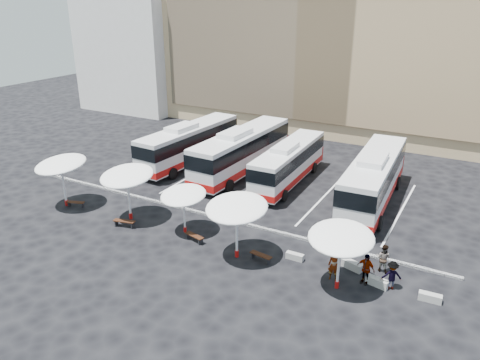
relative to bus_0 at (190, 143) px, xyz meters
The scene contains 26 objects.
ground 12.54m from the bus_0, 49.46° to the right, with size 120.00×120.00×0.00m, color black.
sandstone_building 26.10m from the bus_0, 70.31° to the left, with size 42.00×18.25×29.60m.
apartment_block 28.15m from the bus_0, 137.02° to the left, with size 14.00×14.00×18.00m, color silver.
curb_divider 12.15m from the bus_0, 47.90° to the right, with size 34.00×0.25×0.15m, color black.
bay_lines 8.41m from the bus_0, ahead, with size 24.15×12.00×0.01m.
bus_0 is the anchor object (origin of this frame).
bus_1 5.62m from the bus_0, ahead, with size 3.46×13.43×4.23m.
bus_2 10.28m from the bus_0, ahead, with size 2.93×11.58×3.65m.
bus_3 17.70m from the bus_0, ahead, with size 3.60×13.33×4.19m.
sunshade_0 13.07m from the bus_0, 102.37° to the right, with size 4.75×4.79×3.96m.
sunshade_1 12.53m from the bus_0, 75.57° to the right, with size 3.84×3.89×3.93m.
sunshade_2 14.12m from the bus_0, 56.82° to the right, with size 3.13×3.17×3.22m.
sunshade_3 18.01m from the bus_0, 46.14° to the right, with size 3.93×3.97×3.95m.
sunshade_4 23.06m from the bus_0, 34.76° to the right, with size 3.99×4.03×3.71m.
wood_bench_0 12.81m from the bus_0, 98.86° to the right, with size 1.40×0.80×0.42m.
wood_bench_1 13.84m from the bus_0, 74.91° to the right, with size 1.61×0.78×0.48m.
wood_bench_2 15.60m from the bus_0, 54.32° to the right, with size 1.52×0.72×0.45m.
wood_bench_3 18.93m from the bus_0, 42.19° to the right, with size 1.50×0.60×0.45m.
conc_bench_0 19.56m from the bus_0, 36.17° to the right, with size 1.10×0.37×0.41m, color gray.
conc_bench_1 22.04m from the bus_0, 29.54° to the right, with size 1.30×0.43×0.49m, color gray.
conc_bench_2 24.04m from the bus_0, 29.63° to the right, with size 1.26×0.42×0.47m, color gray.
conc_bench_3 26.53m from the bus_0, 26.73° to the right, with size 1.18×0.39×0.44m, color gray.
passenger_0 22.30m from the bus_0, 33.93° to the right, with size 0.68×0.45×1.87m, color black.
passenger_1 23.13m from the bus_0, 26.22° to the right, with size 0.85×0.66×1.74m, color black.
passenger_2 23.43m from the bus_0, 30.66° to the right, with size 1.09×0.45×1.86m, color black.
passenger_3 24.56m from the bus_0, 28.66° to the right, with size 1.10×0.63×1.70m, color black.
Camera 1 is at (16.81, -25.53, 15.20)m, focal length 35.00 mm.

